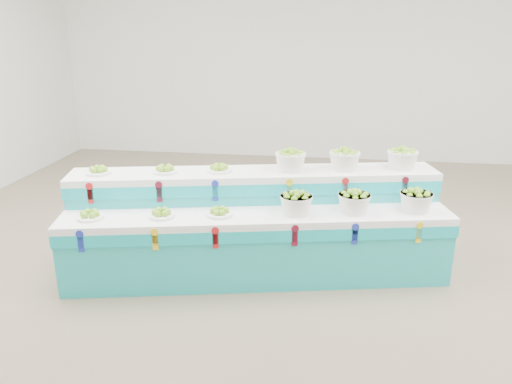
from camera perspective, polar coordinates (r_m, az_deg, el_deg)
ground at (r=5.09m, az=6.63°, el=-10.38°), size 10.00×10.00×0.00m
back_wall at (r=9.47m, az=8.18°, el=15.72°), size 10.00×0.00×10.00m
display_stand at (r=5.10m, az=0.00°, el=-3.84°), size 3.95×1.76×1.02m
plate_lower_left at (r=4.94m, az=-18.54°, el=-2.42°), size 0.30×0.30×0.09m
plate_lower_mid at (r=4.81m, az=-10.80°, el=-2.32°), size 0.30×0.30×0.09m
plate_lower_right at (r=4.77m, az=-4.21°, el=-2.20°), size 0.30×0.30×0.09m
basket_lower_left at (r=4.80m, az=4.62°, el=-1.24°), size 0.37×0.37×0.23m
basket_lower_mid at (r=4.91m, az=11.20°, el=-1.07°), size 0.37×0.37×0.23m
basket_lower_right at (r=5.10m, az=17.90°, el=-0.89°), size 0.37×0.37×0.23m
plate_upper_left at (r=5.29m, az=-17.64°, el=2.46°), size 0.30×0.30×0.09m
plate_upper_mid at (r=5.17m, az=-10.41°, el=2.68°), size 0.30×0.30×0.09m
plate_upper_right at (r=5.13m, az=-4.27°, el=2.82°), size 0.30×0.30×0.09m
basket_upper_left at (r=5.16m, az=3.97°, el=3.69°), size 0.37×0.37×0.23m
basket_upper_mid at (r=5.26m, az=10.13°, el=3.75°), size 0.37×0.37×0.23m
basket_upper_right at (r=5.44m, az=16.45°, el=3.76°), size 0.37×0.37×0.23m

